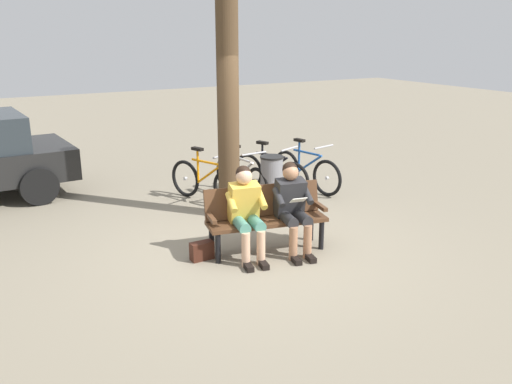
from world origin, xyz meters
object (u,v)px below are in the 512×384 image
(person_reading, at_px, (292,203))
(bicycle_blue, at_px, (270,174))
(tree_trunk, at_px, (228,92))
(bicycle_green, at_px, (206,182))
(bicycle_purple, at_px, (306,171))
(litter_bin, at_px, (272,182))
(bench, at_px, (265,213))
(handbag, at_px, (202,251))
(bicycle_black, at_px, (241,178))
(person_companion, at_px, (246,208))

(person_reading, xyz_separation_m, bicycle_blue, (-1.11, -2.42, -0.31))
(tree_trunk, relative_size, bicycle_green, 2.49)
(bicycle_purple, bearing_deg, tree_trunk, -85.21)
(litter_bin, relative_size, bicycle_purple, 0.53)
(bench, height_order, handbag, bench)
(litter_bin, bearing_deg, bicycle_black, -72.91)
(person_reading, xyz_separation_m, bicycle_green, (0.12, -2.51, -0.31))
(handbag, distance_m, litter_bin, 2.39)
(bench, xyz_separation_m, person_companion, (0.34, 0.10, 0.16))
(bicycle_black, bearing_deg, person_reading, -16.47)
(person_reading, distance_m, bicycle_purple, 2.91)
(bench, distance_m, handbag, 0.98)
(bench, xyz_separation_m, bicycle_black, (-0.80, -2.20, -0.15))
(handbag, bearing_deg, bicycle_blue, -137.34)
(bench, bearing_deg, litter_bin, -112.78)
(bicycle_purple, relative_size, bicycle_blue, 1.05)
(handbag, distance_m, tree_trunk, 2.55)
(bench, relative_size, bicycle_black, 0.99)
(litter_bin, height_order, bicycle_green, bicycle_green)
(bench, distance_m, tree_trunk, 2.08)
(tree_trunk, height_order, bicycle_blue, tree_trunk)
(person_reading, relative_size, person_companion, 1.00)
(bench, distance_m, bicycle_black, 2.34)
(bicycle_blue, xyz_separation_m, bicycle_black, (0.60, 0.00, 0.00))
(litter_bin, bearing_deg, bicycle_purple, -153.11)
(bench, bearing_deg, person_reading, 153.11)
(handbag, xyz_separation_m, tree_trunk, (-1.09, -1.38, 1.85))
(bench, xyz_separation_m, person_reading, (-0.29, 0.22, 0.16))
(bench, height_order, bicycle_blue, bicycle_blue)
(bicycle_green, bearing_deg, tree_trunk, -19.27)
(person_companion, bearing_deg, bicycle_black, -105.44)
(person_companion, distance_m, litter_bin, 2.11)
(handbag, bearing_deg, bench, 174.22)
(person_reading, bearing_deg, litter_bin, -101.66)
(handbag, relative_size, bicycle_blue, 0.19)
(bicycle_blue, bearing_deg, tree_trunk, -80.69)
(bicycle_purple, height_order, bicycle_black, same)
(bicycle_green, bearing_deg, handbag, -47.44)
(tree_trunk, relative_size, bicycle_purple, 2.38)
(handbag, relative_size, bicycle_purple, 0.18)
(person_companion, xyz_separation_m, litter_bin, (-1.35, -1.61, -0.23))
(handbag, relative_size, litter_bin, 0.34)
(bicycle_black, bearing_deg, person_companion, -30.93)
(bench, xyz_separation_m, bicycle_blue, (-1.39, -2.20, -0.15))
(person_reading, xyz_separation_m, handbag, (1.18, -0.31, -0.54))
(tree_trunk, bearing_deg, handbag, 51.56)
(handbag, xyz_separation_m, bicycle_purple, (-2.97, -1.96, 0.24))
(person_reading, xyz_separation_m, tree_trunk, (0.09, -1.69, 1.30))
(handbag, xyz_separation_m, bicycle_blue, (-2.29, -2.11, 0.24))
(bicycle_green, bearing_deg, bench, -25.90)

